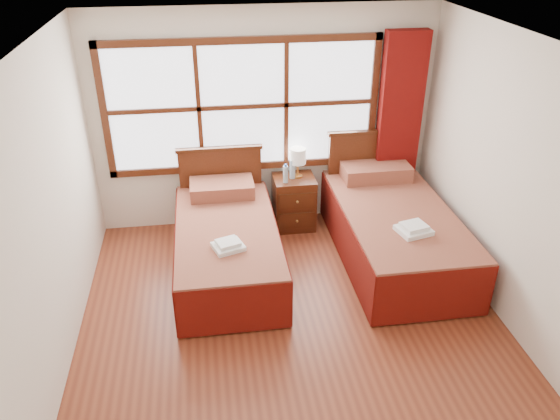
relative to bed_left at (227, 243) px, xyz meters
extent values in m
plane|color=brown|center=(0.55, -1.20, -0.32)|extent=(4.50, 4.50, 0.00)
plane|color=white|center=(0.55, -1.20, 2.28)|extent=(4.50, 4.50, 0.00)
plane|color=silver|center=(0.55, 1.05, 0.98)|extent=(4.00, 0.00, 4.00)
plane|color=silver|center=(-1.45, -1.20, 0.98)|extent=(0.00, 4.50, 4.50)
plane|color=silver|center=(2.55, -1.20, 0.98)|extent=(0.00, 4.50, 4.50)
cube|color=white|center=(0.30, 1.02, 1.18)|extent=(3.00, 0.02, 1.40)
cube|color=#4B2110|center=(0.30, 1.00, 0.44)|extent=(3.16, 0.06, 0.08)
cube|color=#4B2110|center=(0.30, 1.00, 1.92)|extent=(3.16, 0.06, 0.08)
cube|color=#4B2110|center=(-1.24, 1.00, 1.18)|extent=(0.08, 0.06, 1.56)
cube|color=#4B2110|center=(1.84, 1.00, 1.18)|extent=(0.08, 0.06, 1.56)
cube|color=#4B2110|center=(-0.20, 1.00, 1.18)|extent=(0.05, 0.05, 1.40)
cube|color=#4B2110|center=(0.80, 1.00, 1.18)|extent=(0.05, 0.05, 1.40)
cube|color=#4B2110|center=(0.30, 1.00, 1.18)|extent=(3.00, 0.05, 0.05)
cube|color=maroon|center=(2.15, 0.91, 0.85)|extent=(0.50, 0.16, 2.30)
cube|color=#431F0E|center=(0.00, -0.07, -0.17)|extent=(0.93, 1.87, 0.30)
cube|color=#600D0D|center=(0.00, -0.07, 0.11)|extent=(1.05, 2.07, 0.25)
cube|color=#66110A|center=(-0.52, -0.07, -0.04)|extent=(0.03, 2.07, 0.52)
cube|color=#66110A|center=(0.52, -0.07, -0.04)|extent=(0.03, 2.07, 0.52)
cube|color=#66110A|center=(0.00, -1.10, -0.04)|extent=(1.05, 0.03, 0.52)
cube|color=#600D0D|center=(0.00, 0.69, 0.32)|extent=(0.73, 0.43, 0.16)
cube|color=#4B2110|center=(0.00, 0.94, 0.19)|extent=(0.98, 0.06, 1.02)
cube|color=#431F0E|center=(0.00, 0.94, 0.71)|extent=(1.02, 0.08, 0.04)
cube|color=#431F0E|center=(1.86, -0.07, -0.15)|extent=(1.03, 2.06, 0.34)
cube|color=#600D0D|center=(1.86, -0.07, 0.16)|extent=(1.15, 2.28, 0.28)
cube|color=#66110A|center=(1.28, -0.07, -0.01)|extent=(0.03, 2.28, 0.57)
cube|color=#66110A|center=(2.43, -0.07, -0.01)|extent=(0.03, 2.28, 0.57)
cube|color=#66110A|center=(1.86, -1.20, -0.01)|extent=(1.15, 0.03, 0.57)
cube|color=#600D0D|center=(1.86, 0.76, 0.39)|extent=(0.81, 0.47, 0.18)
cube|color=#4B2110|center=(1.86, 0.94, 0.24)|extent=(1.07, 0.06, 1.12)
cube|color=#431F0E|center=(1.86, 0.94, 0.81)|extent=(1.12, 0.08, 0.04)
cube|color=#4B2110|center=(0.87, 0.80, 0.01)|extent=(0.49, 0.44, 0.66)
cube|color=#431F0E|center=(0.87, 0.57, -0.12)|extent=(0.43, 0.02, 0.20)
cube|color=#431F0E|center=(0.87, 0.57, 0.14)|extent=(0.43, 0.02, 0.20)
sphere|color=#AE823A|center=(0.87, 0.56, -0.12)|extent=(0.03, 0.03, 0.03)
sphere|color=#AE823A|center=(0.87, 0.56, 0.14)|extent=(0.03, 0.03, 0.03)
cube|color=white|center=(0.00, -0.49, 0.26)|extent=(0.35, 0.33, 0.04)
cube|color=white|center=(0.00, -0.49, 0.30)|extent=(0.26, 0.24, 0.04)
cube|color=white|center=(1.86, -0.55, 0.32)|extent=(0.37, 0.34, 0.05)
cube|color=white|center=(1.86, -0.55, 0.37)|extent=(0.28, 0.26, 0.04)
cylinder|color=gold|center=(0.92, 0.83, 0.35)|extent=(0.11, 0.11, 0.02)
cylinder|color=gold|center=(0.92, 0.83, 0.44)|extent=(0.03, 0.03, 0.16)
cylinder|color=white|center=(0.92, 0.83, 0.61)|extent=(0.19, 0.19, 0.19)
cylinder|color=#A8C7D9|center=(0.75, 0.70, 0.44)|extent=(0.06, 0.06, 0.20)
cylinder|color=blue|center=(0.75, 0.70, 0.55)|extent=(0.03, 0.03, 0.03)
cylinder|color=#A8C7D9|center=(0.85, 0.80, 0.45)|extent=(0.07, 0.07, 0.23)
cylinder|color=blue|center=(0.85, 0.80, 0.58)|extent=(0.03, 0.03, 0.03)
camera|label=1|loc=(-0.16, -5.02, 3.14)|focal=35.00mm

